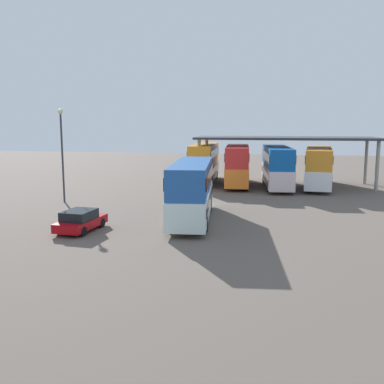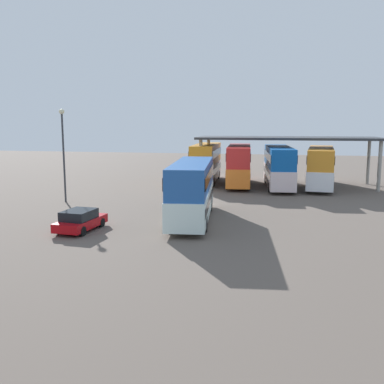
% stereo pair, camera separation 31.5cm
% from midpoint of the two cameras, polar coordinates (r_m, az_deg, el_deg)
% --- Properties ---
extents(ground_plane, '(140.00, 140.00, 0.00)m').
position_cam_midpoint_polar(ground_plane, '(27.98, -0.19, -4.84)').
color(ground_plane, '#5E524A').
extents(double_decker_main, '(3.68, 10.90, 4.08)m').
position_cam_midpoint_polar(double_decker_main, '(29.98, -0.30, 0.46)').
color(double_decker_main, silver).
rests_on(double_decker_main, ground_plane).
extents(parked_hatchback, '(2.06, 4.00, 1.35)m').
position_cam_midpoint_polar(parked_hatchback, '(28.13, -14.83, -3.67)').
color(parked_hatchback, '#AF0910').
rests_on(parked_hatchback, ground_plane).
extents(double_decker_near_canopy, '(3.11, 10.71, 4.38)m').
position_cam_midpoint_polar(double_decker_near_canopy, '(49.77, 1.45, 4.04)').
color(double_decker_near_canopy, silver).
rests_on(double_decker_near_canopy, ground_plane).
extents(double_decker_mid_row, '(3.24, 10.56, 4.34)m').
position_cam_midpoint_polar(double_decker_mid_row, '(47.39, 5.82, 3.73)').
color(double_decker_mid_row, orange).
rests_on(double_decker_mid_row, ground_plane).
extents(double_decker_far_right, '(3.57, 11.65, 4.30)m').
position_cam_midpoint_polar(double_decker_far_right, '(46.62, 10.96, 3.50)').
color(double_decker_far_right, silver).
rests_on(double_decker_far_right, ground_plane).
extents(double_decker_end_of_row, '(3.45, 11.32, 4.19)m').
position_cam_midpoint_polar(double_decker_end_of_row, '(47.56, 16.18, 3.35)').
color(double_decker_end_of_row, white).
rests_on(double_decker_end_of_row, ground_plane).
extents(depot_canopy, '(19.30, 6.92, 5.28)m').
position_cam_midpoint_polar(depot_canopy, '(48.12, 12.00, 6.74)').
color(depot_canopy, '#33353A').
rests_on(depot_canopy, ground_plane).
extents(lamppost_tall, '(0.44, 0.44, 7.93)m').
position_cam_midpoint_polar(lamppost_tall, '(38.41, -17.04, 6.05)').
color(lamppost_tall, '#33353A').
rests_on(lamppost_tall, ground_plane).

